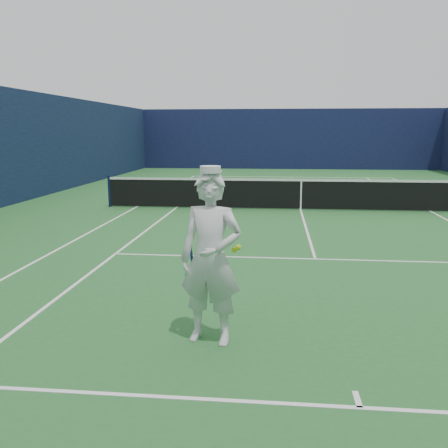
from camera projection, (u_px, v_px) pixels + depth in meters
name	position (u px, v px, depth m)	size (l,w,h in m)	color
ground	(301.00, 210.00, 16.23)	(80.00, 80.00, 0.00)	#256129
court_markings	(301.00, 210.00, 16.22)	(11.03, 23.83, 0.01)	white
windscreen_fence	(302.00, 148.00, 15.86)	(20.12, 36.12, 4.00)	#0F1437
tennis_net	(301.00, 193.00, 16.12)	(12.88, 0.09, 1.07)	#141E4C
tennis_player	(211.00, 258.00, 5.90)	(0.84, 0.64, 2.13)	white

